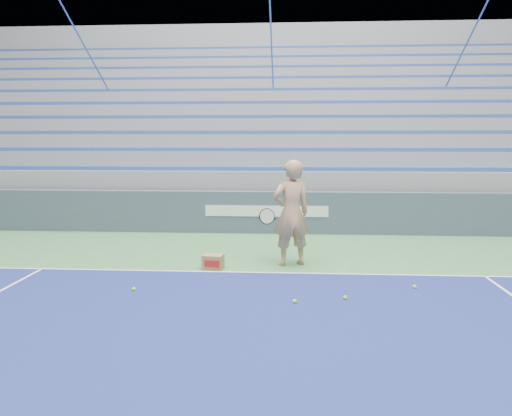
% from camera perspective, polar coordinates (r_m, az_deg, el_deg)
% --- Properties ---
extents(sponsor_barrier, '(30.00, 0.32, 1.10)m').
position_cam_1_polar(sponsor_barrier, '(13.12, 1.24, -0.48)').
color(sponsor_barrier, '#3C485C').
rests_on(sponsor_barrier, ground).
extents(bleachers, '(31.00, 9.15, 7.30)m').
position_cam_1_polar(bleachers, '(18.69, 2.00, 7.60)').
color(bleachers, gray).
rests_on(bleachers, ground).
extents(tennis_player, '(1.05, 0.98, 2.07)m').
position_cam_1_polar(tennis_player, '(9.73, 4.02, -0.59)').
color(tennis_player, tan).
rests_on(tennis_player, ground).
extents(ball_box, '(0.41, 0.35, 0.28)m').
position_cam_1_polar(ball_box, '(9.60, -4.93, -6.16)').
color(ball_box, olive).
rests_on(ball_box, ground).
extents(tennis_ball_0, '(0.07, 0.07, 0.07)m').
position_cam_1_polar(tennis_ball_0, '(7.69, 4.44, -10.60)').
color(tennis_ball_0, '#B9EF31').
rests_on(tennis_ball_0, ground).
extents(tennis_ball_1, '(0.07, 0.07, 0.07)m').
position_cam_1_polar(tennis_ball_1, '(7.95, 10.15, -10.06)').
color(tennis_ball_1, '#B9EF31').
rests_on(tennis_ball_1, ground).
extents(tennis_ball_2, '(0.07, 0.07, 0.07)m').
position_cam_1_polar(tennis_ball_2, '(8.49, -13.79, -9.01)').
color(tennis_ball_2, '#B9EF31').
rests_on(tennis_ball_2, ground).
extents(tennis_ball_3, '(0.07, 0.07, 0.07)m').
position_cam_1_polar(tennis_ball_3, '(8.78, 17.67, -8.59)').
color(tennis_ball_3, '#B9EF31').
rests_on(tennis_ball_3, ground).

